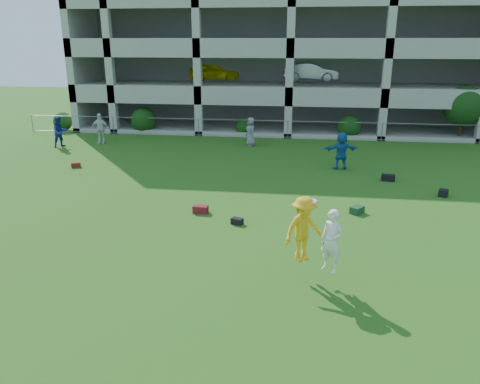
# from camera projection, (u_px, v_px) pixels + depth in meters

# --- Properties ---
(ground) EXTENTS (100.00, 100.00, 0.00)m
(ground) POSITION_uv_depth(u_px,v_px,m) (260.00, 275.00, 12.96)
(ground) COLOR #235114
(ground) RESTS_ON ground
(bystander_a) EXTENTS (1.11, 1.13, 1.83)m
(bystander_a) POSITION_uv_depth(u_px,v_px,m) (60.00, 132.00, 28.18)
(bystander_a) COLOR navy
(bystander_a) RESTS_ON ground
(bystander_b) EXTENTS (1.16, 0.62, 1.89)m
(bystander_b) POSITION_uv_depth(u_px,v_px,m) (100.00, 129.00, 29.01)
(bystander_b) COLOR silver
(bystander_b) RESTS_ON ground
(bystander_c) EXTENTS (0.91, 1.02, 1.74)m
(bystander_c) POSITION_uv_depth(u_px,v_px,m) (251.00, 132.00, 28.45)
(bystander_c) COLOR slate
(bystander_c) RESTS_ON ground
(bystander_d) EXTENTS (1.83, 0.92, 1.89)m
(bystander_d) POSITION_uv_depth(u_px,v_px,m) (341.00, 151.00, 23.26)
(bystander_d) COLOR #225A9C
(bystander_d) RESTS_ON ground
(bag_red_a) EXTENTS (0.57, 0.34, 0.28)m
(bag_red_a) POSITION_uv_depth(u_px,v_px,m) (201.00, 209.00, 17.54)
(bag_red_a) COLOR maroon
(bag_red_a) RESTS_ON ground
(bag_black_b) EXTENTS (0.46, 0.38, 0.22)m
(bag_black_b) POSITION_uv_depth(u_px,v_px,m) (237.00, 221.00, 16.48)
(bag_black_b) COLOR black
(bag_black_b) RESTS_ON ground
(bag_green_c) EXTENTS (0.59, 0.61, 0.26)m
(bag_green_c) POSITION_uv_depth(u_px,v_px,m) (357.00, 210.00, 17.51)
(bag_green_c) COLOR #123419
(bag_green_c) RESTS_ON ground
(crate_d) EXTENTS (0.46, 0.46, 0.30)m
(crate_d) POSITION_uv_depth(u_px,v_px,m) (443.00, 193.00, 19.38)
(crate_d) COLOR black
(crate_d) RESTS_ON ground
(bag_black_e) EXTENTS (0.64, 0.38, 0.30)m
(bag_black_e) POSITION_uv_depth(u_px,v_px,m) (388.00, 178.00, 21.53)
(bag_black_e) COLOR black
(bag_black_e) RESTS_ON ground
(bag_red_f) EXTENTS (0.53, 0.44, 0.24)m
(bag_red_f) POSITION_uv_depth(u_px,v_px,m) (76.00, 165.00, 23.83)
(bag_red_f) COLOR #561B0E
(bag_red_f) RESTS_ON ground
(frisbee_contest) EXTENTS (1.76, 1.28, 1.90)m
(frisbee_contest) POSITION_uv_depth(u_px,v_px,m) (310.00, 232.00, 12.30)
(frisbee_contest) COLOR #F7AD15
(frisbee_contest) RESTS_ON ground
(parking_garage) EXTENTS (30.00, 14.00, 12.00)m
(parking_garage) POSITION_uv_depth(u_px,v_px,m) (294.00, 42.00, 37.18)
(parking_garage) COLOR #9E998C
(parking_garage) RESTS_ON ground
(fence) EXTENTS (36.06, 0.06, 1.20)m
(fence) POSITION_uv_depth(u_px,v_px,m) (288.00, 129.00, 30.66)
(fence) COLOR gray
(fence) RESTS_ON ground
(shrub_row) EXTENTS (34.38, 2.52, 3.50)m
(shrub_row) POSITION_uv_depth(u_px,v_px,m) (359.00, 115.00, 30.45)
(shrub_row) COLOR #163D11
(shrub_row) RESTS_ON ground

